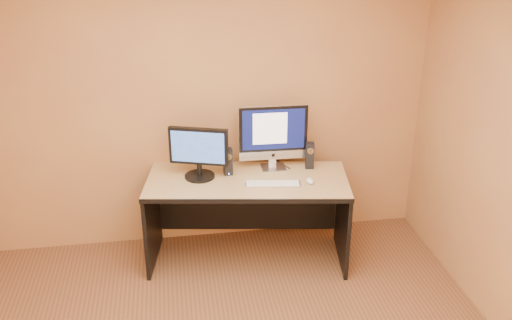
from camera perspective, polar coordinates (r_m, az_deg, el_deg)
name	(u,v)px	position (r m, az deg, el deg)	size (l,w,h in m)	color
walls	(230,218)	(3.20, -2.61, -5.77)	(4.00, 4.00, 2.60)	#A67C43
desk	(248,220)	(5.00, -0.85, -6.00)	(1.70, 0.74, 0.78)	tan
imac	(274,137)	(4.91, 1.78, 2.29)	(0.60, 0.22, 0.58)	#B3B3B8
second_monitor	(199,153)	(4.78, -5.74, 0.68)	(0.51, 0.25, 0.45)	black
speaker_left	(228,162)	(4.87, -2.82, -0.15)	(0.07, 0.08, 0.23)	black
speaker_right	(310,155)	(5.01, 5.39, 0.46)	(0.07, 0.08, 0.23)	black
keyboard	(273,184)	(4.72, 1.69, -2.39)	(0.46, 0.12, 0.02)	silver
mouse	(310,181)	(4.77, 5.42, -2.06)	(0.06, 0.11, 0.04)	silver
cable_a	(282,164)	(5.10, 2.67, -0.41)	(0.01, 0.01, 0.23)	black
cable_b	(271,163)	(5.11, 1.53, -0.33)	(0.01, 0.01, 0.19)	black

